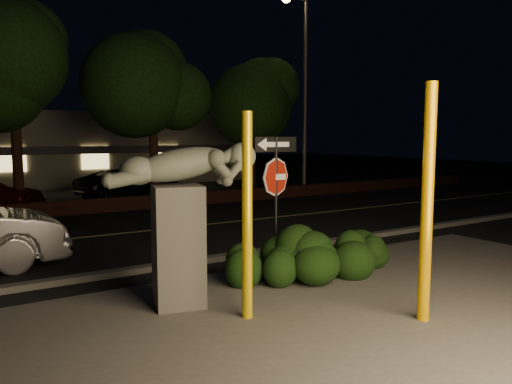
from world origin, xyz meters
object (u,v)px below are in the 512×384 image
sculpture (180,206)px  streetlight (302,78)px  yellow_pole_left (247,217)px  parked_car_dark (130,183)px  signpost (276,177)px  yellow_pole_right (427,204)px

sculpture → streetlight: size_ratio=0.29×
yellow_pole_left → parked_car_dark: (3.30, 15.36, -0.89)m
yellow_pole_left → sculpture: 1.22m
sculpture → yellow_pole_left: bearing=-47.4°
sculpture → signpost: bearing=30.5°
parked_car_dark → signpost: bearing=166.2°
sculpture → parked_car_dark: size_ratio=0.56×
parked_car_dark → yellow_pole_right: bearing=168.8°
yellow_pole_left → streetlight: size_ratio=0.34×
sculpture → parked_car_dark: 14.84m
yellow_pole_left → signpost: bearing=45.5°
streetlight → parked_car_dark: bearing=162.8°
signpost → parked_car_dark: bearing=87.6°
streetlight → parked_car_dark: size_ratio=1.94×
signpost → streetlight: streetlight is taller
parked_car_dark → sculpture: bearing=157.6°
yellow_pole_left → yellow_pole_right: yellow_pole_right is taller
streetlight → yellow_pole_left: bearing=-126.9°
yellow_pole_right → signpost: size_ratio=1.29×
streetlight → parked_car_dark: 9.17m
yellow_pole_right → parked_car_dark: 16.90m
signpost → parked_car_dark: signpost is taller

